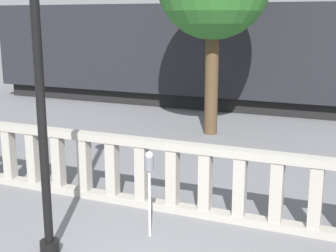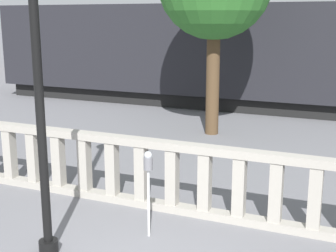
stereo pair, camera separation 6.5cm
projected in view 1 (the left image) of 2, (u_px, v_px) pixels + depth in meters
The scene contains 4 objects.
balustrade at pixel (205, 182), 7.98m from camera, with size 15.29×0.24×1.28m.
lamppost at pixel (37, 36), 6.15m from camera, with size 0.36×0.36×5.33m.
parking_meter at pixel (149, 171), 7.16m from camera, with size 0.14×0.14×1.39m.
train_far at pixel (215, 42), 30.17m from camera, with size 28.54×2.71×4.11m.
Camera 1 is at (2.37, -4.18, 3.37)m, focal length 50.00 mm.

